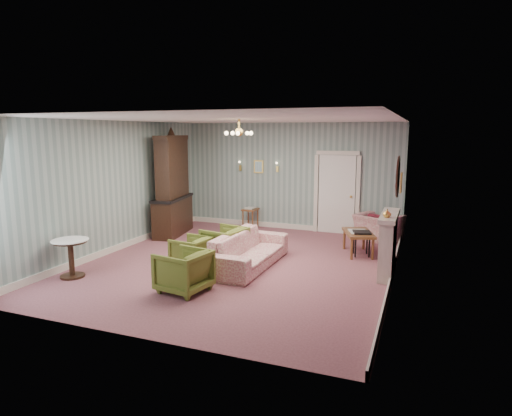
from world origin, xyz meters
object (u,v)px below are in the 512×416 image
at_px(olive_chair_b, 191,250).
at_px(pedestal_table, 71,258).
at_px(dresser, 172,183).
at_px(wingback_chair, 378,223).
at_px(fireplace, 388,244).
at_px(coffee_table, 358,243).
at_px(side_table_black, 361,244).
at_px(sofa_chintz, 248,244).
at_px(olive_chair_a, 184,269).
at_px(olive_chair_c, 225,242).

distance_m(olive_chair_b, pedestal_table, 2.21).
height_order(olive_chair_b, dresser, dresser).
height_order(olive_chair_b, pedestal_table, pedestal_table).
bearing_deg(wingback_chair, fireplace, 127.77).
bearing_deg(pedestal_table, coffee_table, 36.30).
bearing_deg(wingback_chair, side_table_black, 111.29).
height_order(fireplace, pedestal_table, fireplace).
distance_m(sofa_chintz, dresser, 3.55).
bearing_deg(olive_chair_a, wingback_chair, 160.52).
xyz_separation_m(olive_chair_c, wingback_chair, (2.81, 2.95, 0.04)).
distance_m(olive_chair_a, sofa_chintz, 1.77).
xyz_separation_m(olive_chair_a, coffee_table, (2.41, 3.37, -0.14)).
distance_m(olive_chair_c, pedestal_table, 2.94).
xyz_separation_m(dresser, fireplace, (5.51, -1.37, -0.78)).
xyz_separation_m(dresser, coffee_table, (4.80, -0.20, -1.11)).
xyz_separation_m(dresser, pedestal_table, (0.08, -3.67, -1.00)).
relative_size(olive_chair_a, coffee_table, 0.79).
bearing_deg(olive_chair_a, sofa_chintz, 173.78).
height_order(olive_chair_b, fireplace, fireplace).
distance_m(olive_chair_b, fireplace, 3.80).
distance_m(wingback_chair, side_table_black, 1.58).
relative_size(dresser, pedestal_table, 3.79).
distance_m(olive_chair_a, coffee_table, 4.14).
bearing_deg(dresser, fireplace, -23.97).
bearing_deg(olive_chair_a, pedestal_table, -77.96).
bearing_deg(olive_chair_c, fireplace, 107.63).
distance_m(sofa_chintz, side_table_black, 2.55).
distance_m(olive_chair_a, wingback_chair, 5.52).
bearing_deg(sofa_chintz, fireplace, -77.81).
bearing_deg(wingback_chair, dresser, 42.29).
distance_m(olive_chair_a, pedestal_table, 2.32).
xyz_separation_m(olive_chair_a, dresser, (-2.39, 3.57, 0.97)).
height_order(olive_chair_c, sofa_chintz, sofa_chintz).
height_order(olive_chair_b, olive_chair_c, olive_chair_c).
height_order(fireplace, side_table_black, fireplace).
height_order(sofa_chintz, fireplace, fireplace).
bearing_deg(wingback_chair, olive_chair_b, 76.26).
xyz_separation_m(sofa_chintz, coffee_table, (1.92, 1.67, -0.20)).
distance_m(olive_chair_b, side_table_black, 3.66).
height_order(wingback_chair, coffee_table, wingback_chair).
distance_m(dresser, fireplace, 5.73).
bearing_deg(wingback_chair, olive_chair_a, 89.35).
xyz_separation_m(olive_chair_b, wingback_chair, (3.25, 3.57, 0.10)).
bearing_deg(coffee_table, dresser, 177.63).
distance_m(olive_chair_a, fireplace, 3.82).
bearing_deg(olive_chair_c, olive_chair_b, -23.67).
bearing_deg(fireplace, side_table_black, 120.43).
relative_size(olive_chair_a, wingback_chair, 0.79).
relative_size(side_table_black, pedestal_table, 0.76).
bearing_deg(sofa_chintz, olive_chair_c, 75.76).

